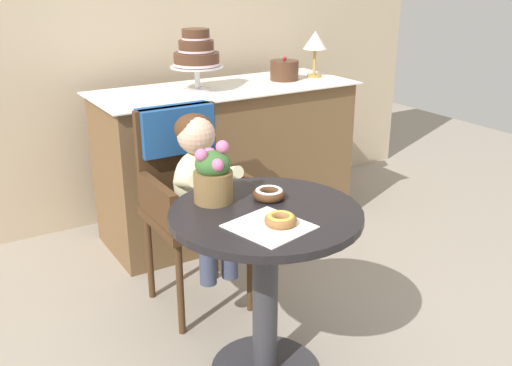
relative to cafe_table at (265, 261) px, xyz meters
name	(u,v)px	position (x,y,z in m)	size (l,w,h in m)	color
back_wall	(97,5)	(0.00, 1.85, 0.84)	(4.80, 0.10, 2.70)	#C1AD8E
cafe_table	(265,261)	(0.00, 0.00, 0.00)	(0.72, 0.72, 0.72)	black
wicker_chair	(187,176)	(0.00, 0.70, 0.13)	(0.42, 0.45, 0.95)	#472D19
seated_child	(201,178)	(0.00, 0.54, 0.17)	(0.27, 0.32, 0.73)	beige
paper_napkin	(269,226)	(-0.07, -0.13, 0.21)	(0.24, 0.25, 0.00)	white
donut_front	(269,193)	(0.07, 0.09, 0.23)	(0.13, 0.13, 0.04)	#4C2D19
donut_mid	(281,219)	(-0.03, -0.14, 0.23)	(0.11, 0.11, 0.04)	#936033
flower_vase	(213,175)	(-0.12, 0.18, 0.32)	(0.15, 0.15, 0.24)	brown
display_counter	(227,160)	(0.55, 1.30, -0.05)	(1.56, 0.62, 0.90)	brown
tiered_cake_stand	(196,54)	(0.37, 1.30, 0.59)	(0.30, 0.30, 0.34)	silver
round_layer_cake	(284,70)	(0.97, 1.31, 0.45)	(0.17, 0.17, 0.14)	#4C2D1E
table_lamp	(315,42)	(1.19, 1.29, 0.61)	(0.15, 0.15, 0.28)	#B28C47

